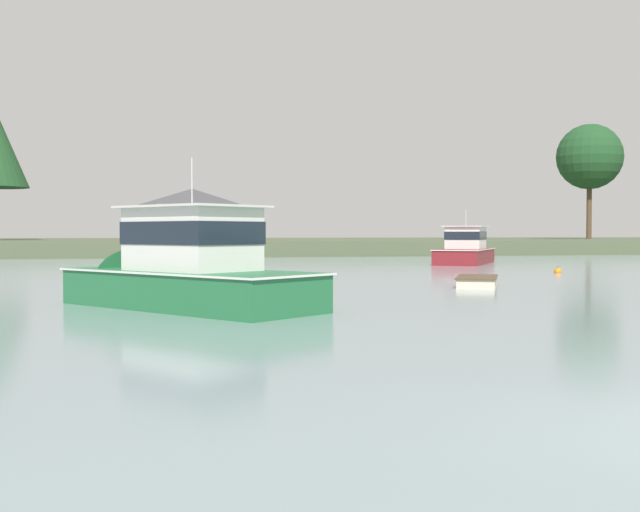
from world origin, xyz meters
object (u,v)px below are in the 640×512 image
object	(u,v)px
dinghy_cream	(477,283)
cruiser_green	(171,282)
cruiser_maroon	(467,254)
dinghy_grey	(249,282)
mooring_buoy_orange	(558,271)
mooring_buoy_yellow	(131,277)

from	to	relation	value
dinghy_cream	cruiser_green	size ratio (longest dim) A/B	0.42
cruiser_maroon	dinghy_cream	bearing A→B (deg)	-112.28
dinghy_cream	cruiser_maroon	size ratio (longest dim) A/B	0.42
dinghy_grey	mooring_buoy_orange	bearing A→B (deg)	19.35
dinghy_cream	mooring_buoy_yellow	xyz separation A→B (m)	(-12.78, 8.00, -0.07)
dinghy_grey	dinghy_cream	bearing A→B (deg)	-17.41
dinghy_grey	mooring_buoy_yellow	size ratio (longest dim) A/B	8.49
mooring_buoy_yellow	cruiser_maroon	bearing A→B (deg)	31.01
mooring_buoy_orange	dinghy_cream	bearing A→B (deg)	-134.02
dinghy_cream	cruiser_maroon	distance (m)	22.49
cruiser_maroon	mooring_buoy_orange	size ratio (longest dim) A/B	19.88
dinghy_grey	mooring_buoy_yellow	bearing A→B (deg)	129.81
cruiser_green	dinghy_grey	size ratio (longest dim) A/B	2.66
mooring_buoy_orange	mooring_buoy_yellow	size ratio (longest dim) A/B	1.12
cruiser_maroon	mooring_buoy_orange	bearing A→B (deg)	-92.25
mooring_buoy_orange	mooring_buoy_yellow	distance (m)	20.81
cruiser_maroon	mooring_buoy_yellow	bearing A→B (deg)	-148.99
mooring_buoy_yellow	dinghy_grey	bearing A→B (deg)	-50.19
cruiser_green	dinghy_grey	distance (m)	8.76
cruiser_maroon	mooring_buoy_yellow	size ratio (longest dim) A/B	22.33
cruiser_green	cruiser_maroon	world-z (taller)	cruiser_green
dinghy_cream	mooring_buoy_yellow	bearing A→B (deg)	147.93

